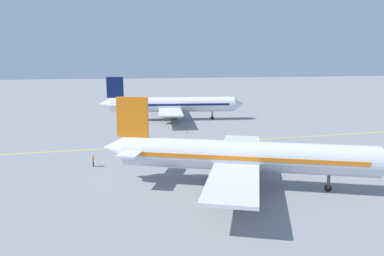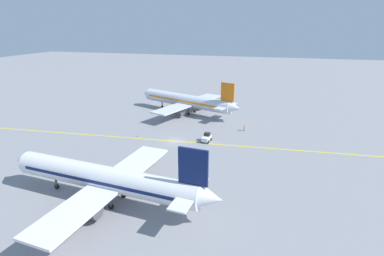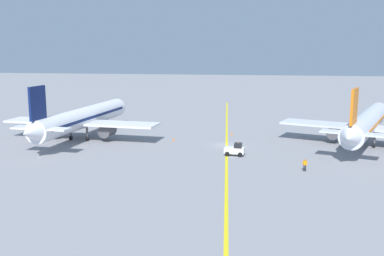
{
  "view_description": "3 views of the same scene",
  "coord_description": "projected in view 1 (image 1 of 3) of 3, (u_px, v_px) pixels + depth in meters",
  "views": [
    {
      "loc": [
        64.48,
        -9.72,
        15.56
      ],
      "look_at": [
        -3.21,
        2.54,
        2.24
      ],
      "focal_mm": 35.0,
      "sensor_mm": 36.0,
      "label": 1
    },
    {
      "loc": [
        -60.12,
        -21.01,
        25.06
      ],
      "look_at": [
        3.94,
        -2.97,
        2.16
      ],
      "focal_mm": 28.0,
      "sensor_mm": 36.0,
      "label": 2
    },
    {
      "loc": [
        5.41,
        -73.58,
        16.12
      ],
      "look_at": [
        -5.53,
        -2.34,
        3.23
      ],
      "focal_mm": 42.0,
      "sensor_mm": 36.0,
      "label": 3
    }
  ],
  "objects": [
    {
      "name": "airplane_at_gate",
      "position": [
        172.0,
        105.0,
        91.58
      ],
      "size": [
        28.36,
        35.55,
        10.6
      ],
      "color": "white",
      "rests_on": "ground"
    },
    {
      "name": "traffic_cone_mid_apron",
      "position": [
        187.0,
        132.0,
        76.61
      ],
      "size": [
        0.32,
        0.32,
        0.55
      ],
      "primitive_type": "cone",
      "color": "orange",
      "rests_on": "ground"
    },
    {
      "name": "traffic_cone_near_nose",
      "position": [
        233.0,
        141.0,
        68.33
      ],
      "size": [
        0.32,
        0.32,
        0.55
      ],
      "primitive_type": "cone",
      "color": "orange",
      "rests_on": "ground"
    },
    {
      "name": "ground_plane",
      "position": [
        181.0,
        144.0,
        66.95
      ],
      "size": [
        400.0,
        400.0,
        0.0
      ],
      "primitive_type": "plane",
      "color": "gray"
    },
    {
      "name": "ground_crew_worker",
      "position": [
        93.0,
        160.0,
        53.19
      ],
      "size": [
        0.58,
        0.24,
        1.68
      ],
      "color": "#23232D",
      "rests_on": "ground"
    },
    {
      "name": "airplane_adjacent_stand",
      "position": [
        242.0,
        157.0,
        44.66
      ],
      "size": [
        28.07,
        34.33,
        10.6
      ],
      "color": "silver",
      "rests_on": "ground"
    },
    {
      "name": "apron_yellow_centreline",
      "position": [
        181.0,
        144.0,
        66.95
      ],
      "size": [
        9.4,
        119.69,
        0.01
      ],
      "primitive_type": "cube",
      "rotation": [
        0.0,
        0.0,
        0.08
      ],
      "color": "yellow",
      "rests_on": "ground"
    },
    {
      "name": "baggage_tug_white",
      "position": [
        142.0,
        143.0,
        63.81
      ],
      "size": [
        3.14,
        2.01,
        2.11
      ],
      "color": "white",
      "rests_on": "ground"
    }
  ]
}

